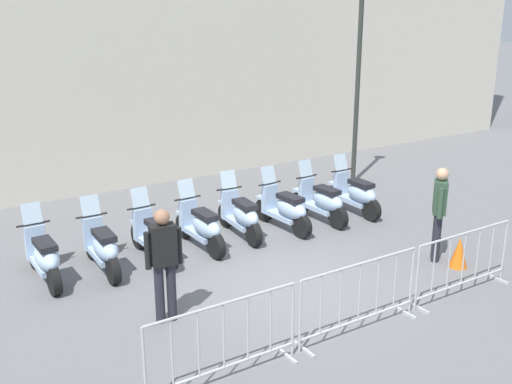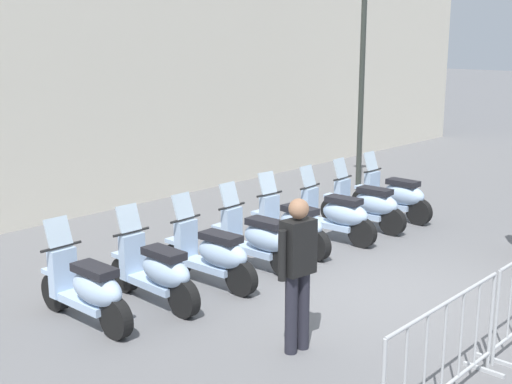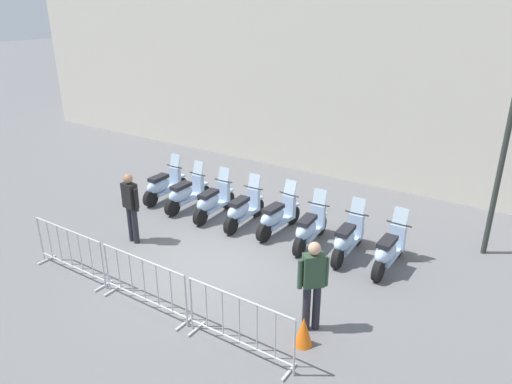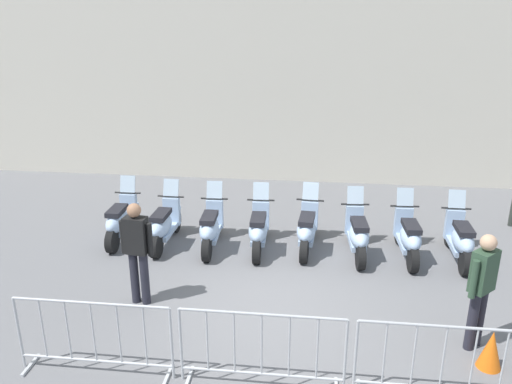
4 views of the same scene
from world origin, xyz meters
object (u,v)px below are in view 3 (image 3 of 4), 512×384
at_px(motorcycle_1, 186,194).
at_px(street_lamp, 510,123).
at_px(motorcycle_4, 277,217).
at_px(barrier_segment_2, 239,325).
at_px(barrier_segment_1, 144,284).
at_px(traffic_cone, 303,331).
at_px(motorcycle_0, 163,185).
at_px(officer_near_row_end, 131,204).
at_px(motorcycle_3, 243,210).
at_px(officer_mid_plaza, 313,281).
at_px(motorcycle_5, 309,228).
at_px(motorcycle_2, 213,202).
at_px(motorcycle_7, 389,250).
at_px(barrier_segment_0, 70,252).
at_px(motorcycle_6, 347,239).

bearing_deg(motorcycle_1, street_lamp, 18.71).
bearing_deg(motorcycle_4, barrier_segment_2, -62.82).
relative_size(barrier_segment_1, traffic_cone, 3.79).
distance_m(motorcycle_4, barrier_segment_2, 4.36).
distance_m(motorcycle_0, officer_near_row_end, 2.60).
bearing_deg(motorcycle_3, officer_mid_plaza, -34.79).
height_order(motorcycle_5, traffic_cone, motorcycle_5).
bearing_deg(officer_near_row_end, street_lamp, 33.78).
xyz_separation_m(barrier_segment_2, officer_near_row_end, (-4.46, 1.42, 0.46)).
xyz_separation_m(motorcycle_4, officer_near_row_end, (-2.47, -2.46, 0.53)).
distance_m(motorcycle_2, motorcycle_7, 4.77).
distance_m(barrier_segment_2, traffic_cone, 1.11).
distance_m(motorcycle_3, motorcycle_4, 0.96).
distance_m(motorcycle_4, barrier_segment_0, 4.80).
bearing_deg(motorcycle_3, motorcycle_1, -175.71).
relative_size(motorcycle_2, motorcycle_6, 1.00).
height_order(motorcycle_5, motorcycle_7, same).
xyz_separation_m(motorcycle_2, barrier_segment_0, (-0.46, -3.90, 0.07)).
bearing_deg(motorcycle_0, motorcycle_1, -2.76).
distance_m(motorcycle_0, motorcycle_3, 2.87).
bearing_deg(street_lamp, motorcycle_4, -154.17).
xyz_separation_m(motorcycle_1, motorcycle_4, (2.85, 0.33, 0.00)).
bearing_deg(motorcycle_2, motorcycle_5, 4.41).
bearing_deg(street_lamp, barrier_segment_1, -126.43).
height_order(motorcycle_3, barrier_segment_1, motorcycle_3).
bearing_deg(barrier_segment_0, motorcycle_1, 97.37).
bearing_deg(barrier_segment_2, barrier_segment_1, -175.83).
bearing_deg(barrier_segment_1, motorcycle_2, 114.51).
distance_m(motorcycle_7, officer_mid_plaza, 2.79).
relative_size(motorcycle_1, motorcycle_5, 1.00).
bearing_deg(barrier_segment_1, officer_mid_plaza, 26.17).
relative_size(motorcycle_0, motorcycle_5, 1.00).
bearing_deg(barrier_segment_1, street_lamp, 53.57).
bearing_deg(barrier_segment_2, motorcycle_0, 148.23).
xyz_separation_m(street_lamp, officer_mid_plaza, (-1.73, -4.76, -2.08)).
relative_size(motorcycle_6, officer_near_row_end, 1.00).
xyz_separation_m(motorcycle_4, motorcycle_6, (1.92, 0.01, 0.00)).
bearing_deg(officer_mid_plaza, motorcycle_2, 152.25).
relative_size(officer_near_row_end, officer_mid_plaza, 1.00).
xyz_separation_m(motorcycle_5, traffic_cone, (1.77, -3.03, -0.18)).
bearing_deg(motorcycle_2, motorcycle_0, 179.93).
xyz_separation_m(motorcycle_0, street_lamp, (8.16, 2.39, 2.61)).
xyz_separation_m(motorcycle_3, barrier_segment_2, (2.93, -3.69, 0.07)).
bearing_deg(traffic_cone, motorcycle_2, 148.73).
bearing_deg(traffic_cone, motorcycle_0, 156.75).
height_order(barrier_segment_2, officer_near_row_end, officer_near_row_end).
distance_m(motorcycle_0, motorcycle_1, 0.96).
distance_m(motorcycle_5, barrier_segment_2, 3.94).
xyz_separation_m(motorcycle_7, barrier_segment_0, (-5.22, -4.26, 0.07)).
xyz_separation_m(motorcycle_0, motorcycle_1, (0.96, -0.05, 0.00)).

